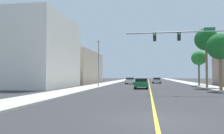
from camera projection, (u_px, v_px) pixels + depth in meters
name	position (u px, v px, depth m)	size (l,w,h in m)	color
ground	(149.00, 84.00, 50.85)	(192.00, 192.00, 0.00)	#2D2D30
sidewalk_left	(109.00, 83.00, 52.31)	(3.48, 168.00, 0.15)	#B2ADA3
sidewalk_right	(191.00, 84.00, 49.38)	(3.48, 168.00, 0.15)	#B2ADA3
lane_marking_center	(149.00, 84.00, 50.85)	(0.16, 144.00, 0.01)	yellow
building_left_near	(16.00, 53.00, 35.93)	(17.29, 14.13, 11.16)	silver
building_left_far	(73.00, 68.00, 53.67)	(10.89, 18.87, 7.56)	tan
traffic_signal_mast	(198.00, 44.00, 22.26)	(10.57, 0.36, 6.56)	gray
street_lamp	(99.00, 61.00, 35.13)	(0.56, 0.28, 7.26)	gray
palm_near	(220.00, 47.00, 26.60)	(3.16, 3.16, 6.82)	brown
palm_mid	(206.00, 40.00, 32.83)	(3.38, 3.38, 8.83)	brown
palm_far	(199.00, 58.00, 38.85)	(2.55, 2.55, 6.10)	brown
car_white	(130.00, 81.00, 49.29)	(2.11, 4.58, 1.42)	white
car_silver	(156.00, 80.00, 53.60)	(2.09, 4.60, 1.37)	#BCBCC1
car_green	(141.00, 83.00, 31.78)	(1.93, 4.09, 1.48)	#196638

